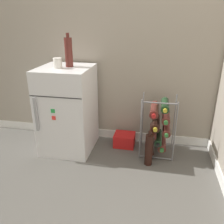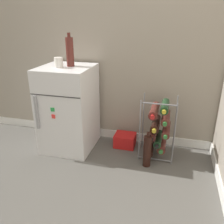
{
  "view_description": "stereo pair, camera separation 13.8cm",
  "coord_description": "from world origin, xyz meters",
  "views": [
    {
      "loc": [
        0.32,
        -1.66,
        1.29
      ],
      "look_at": [
        -0.1,
        0.44,
        0.42
      ],
      "focal_mm": 38.0,
      "sensor_mm": 36.0,
      "label": 1
    },
    {
      "loc": [
        0.46,
        -1.63,
        1.29
      ],
      "look_at": [
        -0.1,
        0.44,
        0.42
      ],
      "focal_mm": 38.0,
      "sensor_mm": 36.0,
      "label": 2
    }
  ],
  "objects": [
    {
      "name": "fridge_top_bottle",
      "position": [
        -0.51,
        0.45,
        0.98
      ],
      "size": [
        0.07,
        0.07,
        0.3
      ],
      "color": "#56231E",
      "rests_on": "mini_fridge"
    },
    {
      "name": "mini_fridge",
      "position": [
        -0.55,
        0.41,
        0.42
      ],
      "size": [
        0.49,
        0.54,
        0.85
      ],
      "color": "white",
      "rests_on": "ground_plane"
    },
    {
      "name": "fridge_top_cup",
      "position": [
        -0.59,
        0.36,
        0.89
      ],
      "size": [
        0.08,
        0.08,
        0.09
      ],
      "color": "silver",
      "rests_on": "mini_fridge"
    },
    {
      "name": "loose_bottle_floor",
      "position": [
        0.28,
        0.25,
        0.16
      ],
      "size": [
        0.07,
        0.07,
        0.34
      ],
      "color": "black",
      "rests_on": "ground_plane"
    },
    {
      "name": "wall_back",
      "position": [
        0.0,
        0.74,
        1.24
      ],
      "size": [
        6.79,
        0.07,
        2.5
      ],
      "color": "#9E9384",
      "rests_on": "ground_plane"
    },
    {
      "name": "soda_box",
      "position": [
        0.01,
        0.55,
        0.07
      ],
      "size": [
        0.21,
        0.18,
        0.13
      ],
      "color": "red",
      "rests_on": "ground_plane"
    },
    {
      "name": "ground_plane",
      "position": [
        0.0,
        0.0,
        0.0
      ],
      "size": [
        14.0,
        14.0,
        0.0
      ],
      "primitive_type": "plane",
      "color": "#56544F"
    },
    {
      "name": "wine_rack",
      "position": [
        0.36,
        0.45,
        0.3
      ],
      "size": [
        0.33,
        0.33,
        0.6
      ],
      "color": "slate",
      "rests_on": "ground_plane"
    }
  ]
}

